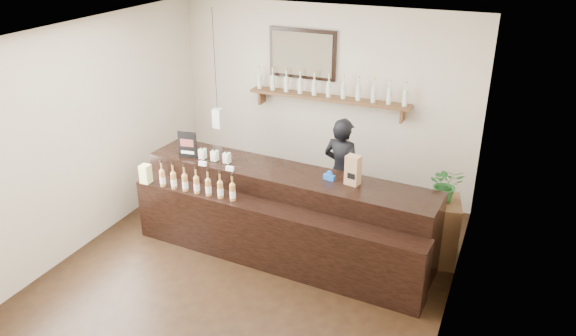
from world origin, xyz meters
The scene contains 10 objects.
ground centered at (0.00, 0.00, 0.00)m, with size 5.00×5.00×0.00m, color black.
room_shell centered at (0.00, 0.00, 1.70)m, with size 5.00×5.00×5.00m.
back_wall_decor centered at (-0.15, 2.37, 1.76)m, with size 2.66×0.96×1.69m.
counter centered at (0.17, 0.56, 0.49)m, with size 3.78×1.25×1.22m.
promo_sign centered at (-1.18, 0.61, 1.22)m, with size 0.25×0.06×0.35m.
paper_bag centered at (1.00, 0.68, 1.22)m, with size 0.19×0.15×0.36m.
tape_dispenser centered at (0.71, 0.69, 1.09)m, with size 0.14×0.07×0.11m.
side_cabinet centered at (2.00, 1.15, 0.40)m, with size 0.50×0.62×0.81m.
potted_plant centered at (2.00, 1.15, 1.03)m, with size 0.40×0.34×0.44m, color #265F26.
shopkeeper centered at (0.60, 1.55, 0.86)m, with size 0.63×0.41×1.72m, color black.
Camera 1 is at (2.62, -5.01, 3.89)m, focal length 35.00 mm.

